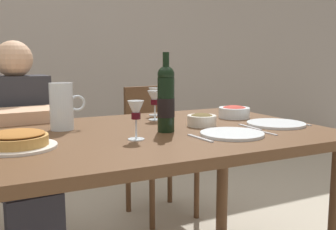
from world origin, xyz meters
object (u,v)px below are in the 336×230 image
Objects in this scene: chair_left at (16,156)px; wine_glass_centre at (155,96)px; chair_right at (156,141)px; wine_glass_left_diner at (155,99)px; diner_left at (22,143)px; dinner_plate_left_setting at (232,134)px; dinner_plate_right_setting at (276,124)px; dining_table at (150,152)px; olive_bowl at (202,119)px; baked_tart at (17,140)px; salad_bowl at (234,112)px; water_pitcher at (62,109)px; wine_glass_right_diner at (136,112)px; wine_bottle at (166,99)px.

wine_glass_centre is at bearing 138.62° from chair_left.
wine_glass_centre is 0.17× the size of chair_right.
wine_glass_left_diner is 0.76m from diner_left.
dinner_plate_left_setting is 0.96× the size of dinner_plate_right_setting.
dinner_plate_right_setting is at bearing -41.56° from wine_glass_left_diner.
wine_glass_centre reaches higher than dinner_plate_left_setting.
wine_glass_centre is (0.21, 0.40, 0.20)m from dining_table.
olive_bowl is at bearing 1.17° from dining_table.
dinner_plate_left_setting is 0.29× the size of chair_left.
dining_table is 0.49m from wine_glass_centre.
salad_bowl is at bearing 11.72° from baked_tart.
water_pitcher is 0.23× the size of chair_left.
wine_glass_right_diner is (0.20, -0.34, 0.02)m from water_pitcher.
baked_tart is 0.31× the size of chair_left.
dining_table is 0.56m from baked_tart.
baked_tart is at bearing -173.51° from olive_bowl.
olive_bowl is 0.15× the size of chair_right.
salad_bowl is 0.31m from olive_bowl.
wine_bottle is 0.45m from water_pitcher.
chair_left is (-0.72, 0.90, -0.29)m from olive_bowl.
salad_bowl is 0.14× the size of diner_left.
dinner_plate_right_setting is at bearing -55.26° from wine_glass_centre.
salad_bowl reaches higher than dinner_plate_right_setting.
chair_left is at bearing 107.72° from wine_glass_right_diner.
wine_glass_centre is 0.56× the size of dinner_plate_right_setting.
baked_tart is 1.10m from salad_bowl.
dining_table is at bearing 138.98° from wine_bottle.
diner_left reaches higher than dining_table.
olive_bowl reaches higher than dining_table.
dinner_plate_right_setting is (0.32, -0.13, -0.02)m from olive_bowl.
wine_glass_left_diner reaches higher than dinner_plate_left_setting.
water_pitcher reaches higher than wine_glass_left_diner.
diner_left is (-0.49, 0.72, -0.28)m from wine_bottle.
olive_bowl is (0.59, -0.19, -0.06)m from water_pitcher.
dinner_plate_right_setting is 1.31m from diner_left.
wine_glass_right_diner reaches higher than baked_tart.
baked_tart reaches higher than dining_table.
dining_table is 1.29× the size of diner_left.
water_pitcher is (-0.38, 0.25, -0.05)m from wine_bottle.
diner_left is (-1.02, 0.80, -0.15)m from dinner_plate_right_setting.
wine_glass_left_diner is 0.17× the size of chair_right.
chair_left is at bearing 116.59° from dining_table.
baked_tart is 0.79m from diner_left.
wine_bottle reaches higher than chair_right.
salad_bowl is 0.18× the size of chair_right.
water_pitcher is (-0.33, 0.20, 0.18)m from dining_table.
wine_glass_centre is at bearing 70.81° from wine_bottle.
wine_glass_left_diner is 0.99× the size of wine_glass_right_diner.
chair_left is (0.08, 1.00, -0.29)m from baked_tart.
wine_glass_centre reaches higher than dining_table.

